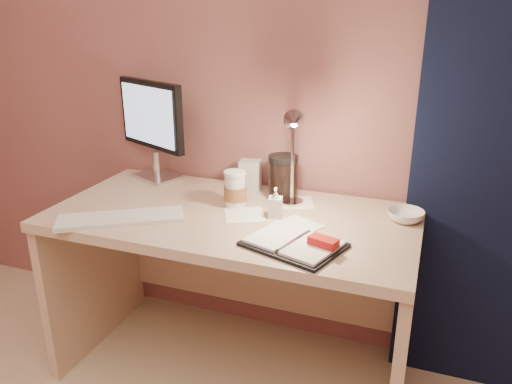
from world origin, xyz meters
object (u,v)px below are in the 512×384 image
(bowl, at_px, (405,216))
(desk_lamp, at_px, (278,148))
(planner, at_px, (296,243))
(product_box, at_px, (250,175))
(monitor, at_px, (153,121))
(dark_jar, at_px, (283,180))
(coffee_cup, at_px, (235,190))
(lotion_bottle, at_px, (275,202))
(desk, at_px, (240,257))
(keyboard, at_px, (121,219))

(bowl, relative_size, desk_lamp, 0.33)
(planner, xyz_separation_m, desk_lamp, (-0.15, 0.26, 0.25))
(product_box, distance_m, desk_lamp, 0.34)
(monitor, distance_m, dark_jar, 0.66)
(coffee_cup, xyz_separation_m, lotion_bottle, (0.18, -0.05, -0.01))
(coffee_cup, distance_m, dark_jar, 0.21)
(desk, distance_m, dark_jar, 0.37)
(product_box, bearing_deg, planner, -62.67)
(keyboard, relative_size, dark_jar, 2.74)
(lotion_bottle, bearing_deg, product_box, 128.41)
(lotion_bottle, bearing_deg, dark_jar, 98.66)
(desk_lamp, bearing_deg, coffee_cup, 161.41)
(coffee_cup, relative_size, lotion_bottle, 1.26)
(dark_jar, xyz_separation_m, product_box, (-0.17, 0.06, -0.02))
(bowl, xyz_separation_m, dark_jar, (-0.49, 0.06, 0.06))
(product_box, bearing_deg, bowl, -19.18)
(product_box, bearing_deg, dark_jar, -29.49)
(dark_jar, bearing_deg, product_box, 159.32)
(desk, height_order, keyboard, keyboard)
(dark_jar, xyz_separation_m, desk_lamp, (0.02, -0.14, 0.17))
(desk, bearing_deg, coffee_cup, 168.65)
(bowl, bearing_deg, desk_lamp, -170.15)
(desk, xyz_separation_m, planner, (0.31, -0.26, 0.24))
(product_box, bearing_deg, desk_lamp, -56.29)
(keyboard, height_order, product_box, product_box)
(monitor, bearing_deg, desk, 2.13)
(bowl, relative_size, product_box, 1.03)
(coffee_cup, xyz_separation_m, bowl, (0.65, 0.08, -0.05))
(coffee_cup, height_order, lotion_bottle, coffee_cup)
(desk, height_order, monitor, monitor)
(bowl, bearing_deg, product_box, 169.62)
(desk, height_order, product_box, product_box)
(monitor, height_order, coffee_cup, monitor)
(monitor, height_order, product_box, monitor)
(keyboard, relative_size, planner, 1.27)
(desk_lamp, bearing_deg, keyboard, -168.07)
(monitor, relative_size, desk_lamp, 1.09)
(dark_jar, height_order, product_box, dark_jar)
(keyboard, xyz_separation_m, coffee_cup, (0.34, 0.29, 0.06))
(desk, height_order, dark_jar, dark_jar)
(monitor, xyz_separation_m, planner, (0.80, -0.46, -0.26))
(planner, bearing_deg, coffee_cup, 159.05)
(keyboard, bearing_deg, bowl, -11.45)
(desk, distance_m, monitor, 0.72)
(monitor, bearing_deg, keyboard, -50.30)
(keyboard, relative_size, desk_lamp, 1.11)
(bowl, height_order, lotion_bottle, lotion_bottle)
(product_box, relative_size, desk_lamp, 0.32)
(lotion_bottle, distance_m, dark_jar, 0.19)
(monitor, height_order, planner, monitor)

